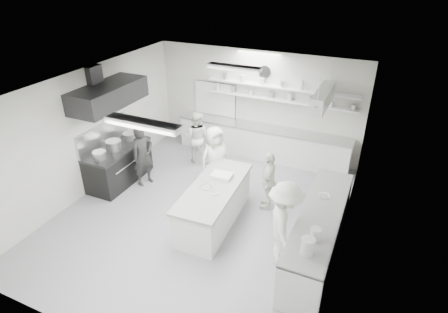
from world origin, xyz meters
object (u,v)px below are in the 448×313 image
at_px(prep_island, 214,205).
at_px(cook_back, 197,137).
at_px(right_counter, 318,234).
at_px(stove, 119,166).
at_px(back_counter, 261,142).
at_px(cook_stove, 143,156).

height_order(prep_island, cook_back, cook_back).
bearing_deg(right_counter, stove, 173.48).
distance_m(prep_island, cook_back, 2.84).
relative_size(stove, right_counter, 0.55).
distance_m(back_counter, cook_stove, 3.46).
distance_m(right_counter, cook_back, 4.59).
height_order(stove, cook_stove, cook_stove).
xyz_separation_m(prep_island, cook_stove, (-2.31, 0.70, 0.37)).
xyz_separation_m(stove, cook_stove, (0.66, 0.18, 0.35)).
relative_size(right_counter, cook_stove, 2.06).
height_order(stove, cook_back, cook_back).
distance_m(stove, right_counter, 5.28).
bearing_deg(cook_stove, stove, 126.16).
bearing_deg(cook_stove, back_counter, -19.75).
bearing_deg(right_counter, back_counter, 124.65).
xyz_separation_m(prep_island, cook_back, (-1.64, 2.30, 0.32)).
distance_m(back_counter, prep_island, 3.32).
relative_size(right_counter, prep_island, 1.41).
bearing_deg(right_counter, cook_stove, 170.33).
relative_size(prep_island, cook_back, 1.55).
bearing_deg(prep_island, right_counter, -4.85).
distance_m(right_counter, cook_stove, 4.67).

